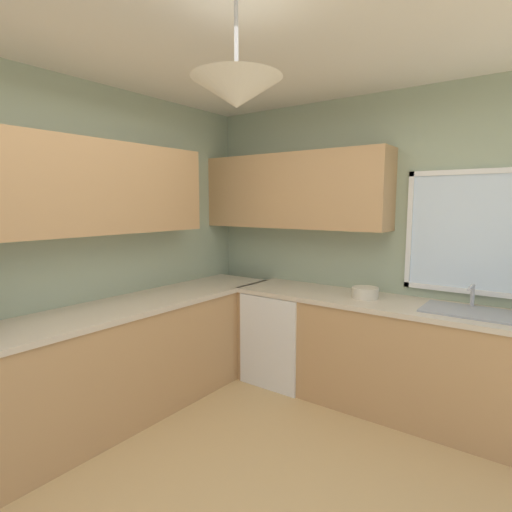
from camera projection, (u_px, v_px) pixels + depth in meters
room_shell at (204, 180)px, 2.89m from camera, size 3.58×4.09×2.69m
counter_run_left at (87, 374)px, 3.00m from camera, size 0.65×3.70×0.90m
counter_run_back at (385, 354)px, 3.38m from camera, size 2.67×0.65×0.90m
dishwasher at (284, 336)px, 3.93m from camera, size 0.60×0.60×0.85m
sink_assembly at (468, 311)px, 2.98m from camera, size 0.62×0.40×0.19m
bowl at (365, 293)px, 3.43m from camera, size 0.22×0.22×0.09m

